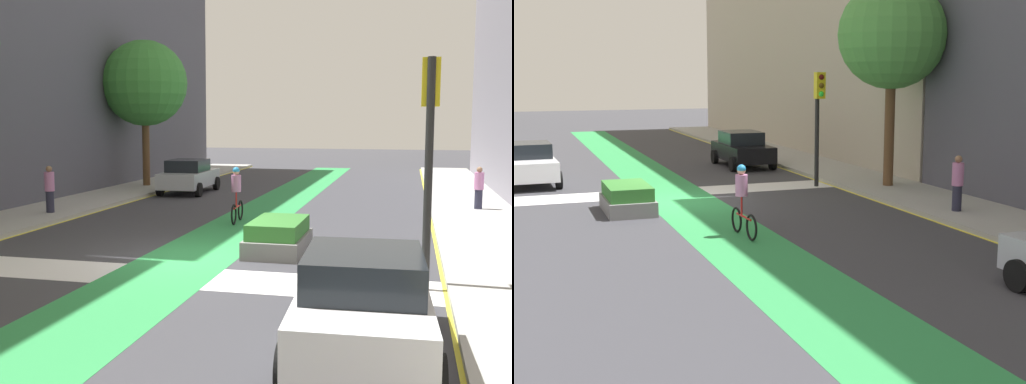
# 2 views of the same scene
# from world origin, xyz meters

# --- Properties ---
(ground_plane) EXTENTS (120.00, 120.00, 0.00)m
(ground_plane) POSITION_xyz_m (0.00, 0.00, 0.00)
(ground_plane) COLOR #38383D
(bike_lane_paint) EXTENTS (2.40, 60.00, 0.01)m
(bike_lane_paint) POSITION_xyz_m (-0.01, 0.00, 0.00)
(bike_lane_paint) COLOR #2D8C47
(bike_lane_paint) RESTS_ON ground_plane
(crosswalk_band) EXTENTS (12.00, 1.80, 0.01)m
(crosswalk_band) POSITION_xyz_m (0.00, -2.00, 0.00)
(crosswalk_band) COLOR silver
(crosswalk_band) RESTS_ON ground_plane
(curb_stripe_right) EXTENTS (0.16, 60.00, 0.01)m
(curb_stripe_right) POSITION_xyz_m (6.00, 0.00, 0.01)
(curb_stripe_right) COLOR yellow
(curb_stripe_right) RESTS_ON ground_plane
(traffic_signal_near_right) EXTENTS (0.35, 0.52, 4.59)m
(traffic_signal_near_right) POSITION_xyz_m (5.58, -1.68, 3.21)
(traffic_signal_near_right) COLOR black
(traffic_signal_near_right) RESTS_ON ground_plane
(car_white_right_near) EXTENTS (2.18, 4.28, 1.57)m
(car_white_right_near) POSITION_xyz_m (4.62, -5.69, 0.80)
(car_white_right_near) COLOR silver
(car_white_right_near) RESTS_ON ground_plane
(car_silver_left_far) EXTENTS (2.14, 4.26, 1.57)m
(car_silver_left_far) POSITION_xyz_m (-4.76, 13.02, 0.80)
(car_silver_left_far) COLOR #B2B7BF
(car_silver_left_far) RESTS_ON ground_plane
(cyclist_in_lane) EXTENTS (0.32, 1.73, 1.86)m
(cyclist_in_lane) POSITION_xyz_m (-0.30, 5.27, 0.97)
(cyclist_in_lane) COLOR black
(cyclist_in_lane) RESTS_ON ground_plane
(pedestrian_sidewalk_left_a) EXTENTS (0.34, 0.34, 1.64)m
(pedestrian_sidewalk_left_a) POSITION_xyz_m (-7.03, 4.99, 0.99)
(pedestrian_sidewalk_left_a) COLOR #262638
(pedestrian_sidewalk_left_a) RESTS_ON sidewalk_left
(pedestrian_sidewalk_right_b) EXTENTS (0.34, 0.34, 1.54)m
(pedestrian_sidewalk_right_b) POSITION_xyz_m (7.70, 9.51, 0.93)
(pedestrian_sidewalk_right_b) COLOR #262638
(pedestrian_sidewalk_right_b) RESTS_ON sidewalk_right
(street_tree_far) EXTENTS (4.19, 4.19, 7.13)m
(street_tree_far) POSITION_xyz_m (-7.52, 14.46, 5.17)
(street_tree_far) COLOR brown
(street_tree_far) RESTS_ON sidewalk_left
(median_planter) EXTENTS (1.40, 2.50, 0.85)m
(median_planter) POSITION_xyz_m (1.99, 1.02, 0.40)
(median_planter) COLOR slate
(median_planter) RESTS_ON ground_plane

